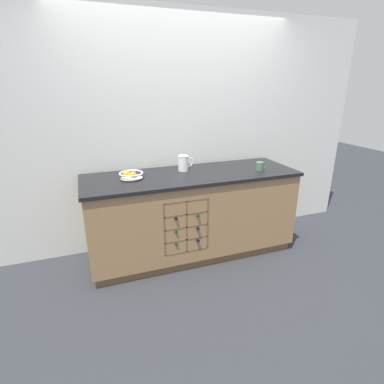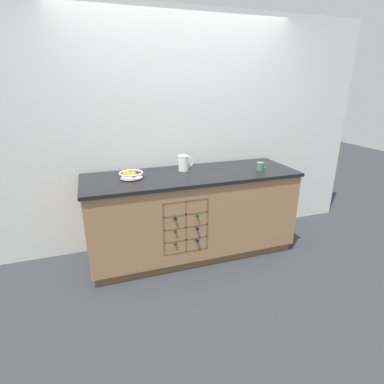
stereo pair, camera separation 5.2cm
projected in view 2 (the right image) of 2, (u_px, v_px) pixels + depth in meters
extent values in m
plane|color=#2D3035|center=(192.00, 251.00, 3.43)|extent=(14.00, 14.00, 0.00)
cube|color=silver|center=(180.00, 134.00, 3.37)|extent=(4.60, 0.06, 2.55)
cube|color=brown|center=(192.00, 248.00, 3.41)|extent=(2.14, 0.64, 0.09)
cube|color=#99724C|center=(192.00, 212.00, 3.26)|extent=(2.20, 0.70, 0.80)
cube|color=black|center=(192.00, 175.00, 3.12)|extent=(2.24, 0.74, 0.03)
cube|color=brown|center=(183.00, 223.00, 2.98)|extent=(0.44, 0.01, 0.54)
cube|color=brown|center=(163.00, 228.00, 2.87)|extent=(0.02, 0.10, 0.54)
cube|color=brown|center=(205.00, 222.00, 3.00)|extent=(0.02, 0.10, 0.54)
cube|color=brown|center=(185.00, 249.00, 3.02)|extent=(0.44, 0.10, 0.02)
cube|color=brown|center=(185.00, 237.00, 2.98)|extent=(0.44, 0.10, 0.02)
cube|color=brown|center=(185.00, 225.00, 2.93)|extent=(0.44, 0.10, 0.02)
cube|color=brown|center=(184.00, 212.00, 2.89)|extent=(0.44, 0.10, 0.02)
cube|color=brown|center=(184.00, 199.00, 2.84)|extent=(0.44, 0.10, 0.02)
cube|color=brown|center=(185.00, 225.00, 2.93)|extent=(0.02, 0.10, 0.54)
cylinder|color=#19381E|center=(171.00, 235.00, 3.08)|extent=(0.07, 0.22, 0.07)
cylinder|color=#19381E|center=(175.00, 242.00, 2.94)|extent=(0.03, 0.09, 0.03)
cylinder|color=black|center=(191.00, 232.00, 3.12)|extent=(0.08, 0.21, 0.08)
cylinder|color=black|center=(196.00, 239.00, 2.99)|extent=(0.03, 0.09, 0.03)
cylinder|color=#19381E|center=(171.00, 224.00, 3.01)|extent=(0.07, 0.20, 0.07)
cylinder|color=#19381E|center=(174.00, 230.00, 2.89)|extent=(0.03, 0.09, 0.03)
cylinder|color=black|center=(192.00, 221.00, 3.07)|extent=(0.07, 0.21, 0.07)
cylinder|color=black|center=(196.00, 227.00, 2.94)|extent=(0.03, 0.09, 0.03)
cylinder|color=black|center=(171.00, 212.00, 2.95)|extent=(0.08, 0.19, 0.08)
cylinder|color=black|center=(174.00, 217.00, 2.83)|extent=(0.03, 0.08, 0.03)
cylinder|color=#19381E|center=(192.00, 209.00, 3.03)|extent=(0.07, 0.19, 0.07)
cylinder|color=#19381E|center=(196.00, 215.00, 2.90)|extent=(0.03, 0.08, 0.03)
cylinder|color=silver|center=(131.00, 178.00, 2.95)|extent=(0.11, 0.11, 0.01)
cone|color=silver|center=(131.00, 175.00, 2.94)|extent=(0.22, 0.22, 0.05)
torus|color=silver|center=(131.00, 173.00, 2.94)|extent=(0.24, 0.24, 0.02)
sphere|color=red|center=(133.00, 174.00, 2.97)|extent=(0.06, 0.06, 0.06)
sphere|color=gold|center=(126.00, 174.00, 2.94)|extent=(0.08, 0.08, 0.08)
sphere|color=orange|center=(133.00, 175.00, 2.91)|extent=(0.07, 0.07, 0.07)
cylinder|color=white|center=(183.00, 163.00, 3.20)|extent=(0.11, 0.11, 0.16)
torus|color=white|center=(183.00, 156.00, 3.17)|extent=(0.11, 0.11, 0.01)
torus|color=white|center=(188.00, 162.00, 3.21)|extent=(0.11, 0.01, 0.11)
cylinder|color=#4C7A56|center=(260.00, 166.00, 3.22)|extent=(0.08, 0.08, 0.09)
torus|color=#4C7A56|center=(264.00, 166.00, 3.23)|extent=(0.07, 0.01, 0.07)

